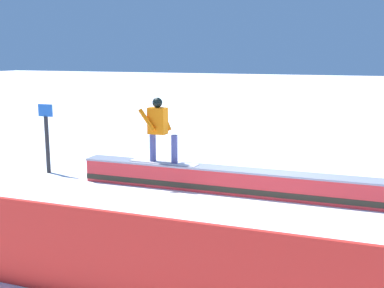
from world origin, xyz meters
The scene contains 5 objects.
ground_plane centered at (0.00, 0.00, 0.00)m, with size 120.00×120.00×0.00m, color white.
grind_box centered at (0.00, 0.00, 0.24)m, with size 7.99×0.71×0.54m.
snowboarder centered at (2.23, 0.06, 1.31)m, with size 1.60×0.42×1.44m.
safety_fence centered at (0.00, 4.87, 0.57)m, with size 9.08×0.06×1.14m, color red.
trail_marker centered at (5.32, 0.01, 0.92)m, with size 0.40×0.10×1.71m.
Camera 1 is at (-2.25, 9.32, 2.91)m, focal length 44.27 mm.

